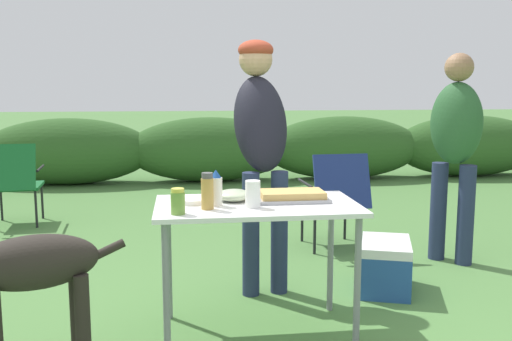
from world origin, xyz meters
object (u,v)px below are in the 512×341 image
paper_cup_stack (253,194)px  cooler_box (385,266)px  mixing_bowl (234,195)px  dog (23,273)px  camp_chair_near_hedge (14,180)px  mayo_bottle (216,189)px  relish_jar (178,202)px  camp_chair_green_behind_table (335,196)px  standing_person_in_gray_fleece (455,140)px  folding_table (257,217)px  spice_jar (207,191)px  food_tray (292,196)px  standing_person_with_beanie (260,133)px  plate_stack (193,200)px

paper_cup_stack → cooler_box: paper_cup_stack is taller
mixing_bowl → dog: (-1.01, -0.49, -0.24)m
mixing_bowl → camp_chair_near_hedge: size_ratio=0.24×
mayo_bottle → relish_jar: 0.27m
mixing_bowl → mayo_bottle: 0.17m
camp_chair_green_behind_table → standing_person_in_gray_fleece: bearing=-30.4°
folding_table → standing_person_in_gray_fleece: (1.69, 1.12, 0.30)m
spice_jar → cooler_box: 1.55m
folding_table → relish_jar: (-0.42, -0.21, 0.14)m
food_tray → relish_jar: relish_jar is taller
mayo_bottle → camp_chair_green_behind_table: bearing=55.3°
food_tray → camp_chair_green_behind_table: size_ratio=0.48×
folding_table → camp_chair_near_hedge: 3.42m
standing_person_with_beanie → camp_chair_near_hedge: size_ratio=2.02×
standing_person_with_beanie → dog: bearing=-145.2°
food_tray → camp_chair_near_hedge: camp_chair_near_hedge is taller
camp_chair_near_hedge → spice_jar: bearing=-63.3°
standing_person_with_beanie → camp_chair_green_behind_table: standing_person_with_beanie is taller
mixing_bowl → cooler_box: size_ratio=0.35×
relish_jar → camp_chair_green_behind_table: 2.20m
mixing_bowl → camp_chair_near_hedge: camp_chair_near_hedge is taller
plate_stack → camp_chair_green_behind_table: size_ratio=0.25×
mayo_bottle → standing_person_in_gray_fleece: 2.23m
plate_stack → camp_chair_near_hedge: 3.18m
relish_jar → mixing_bowl: bearing=44.1°
relish_jar → standing_person_in_gray_fleece: 2.50m
dog → cooler_box: bearing=-83.9°
mayo_bottle → standing_person_in_gray_fleece: (1.91, 1.14, 0.13)m
plate_stack → standing_person_with_beanie: size_ratio=0.12×
spice_jar → cooler_box: size_ratio=0.34×
mixing_bowl → relish_jar: (-0.31, -0.30, 0.03)m
mayo_bottle → food_tray: bearing=10.5°
cooler_box → paper_cup_stack: bearing=-37.2°
mayo_bottle → standing_person_with_beanie: standing_person_with_beanie is taller
mayo_bottle → relish_jar: bearing=-138.0°
mayo_bottle → camp_chair_near_hedge: bearing=123.1°
cooler_box → plate_stack: bearing=-50.2°
standing_person_with_beanie → camp_chair_near_hedge: bearing=129.7°
paper_cup_stack → camp_chair_green_behind_table: 1.90m
food_tray → standing_person_in_gray_fleece: (1.49, 1.07, 0.20)m
folding_table → paper_cup_stack: bearing=-109.8°
camp_chair_green_behind_table → food_tray: bearing=-116.8°
mixing_bowl → spice_jar: (-0.16, -0.20, 0.06)m
folding_table → mayo_bottle: size_ratio=5.65×
folding_table → food_tray: (0.20, 0.05, 0.10)m
dog → camp_chair_green_behind_table: bearing=-64.4°
food_tray → paper_cup_stack: bearing=-148.2°
mayo_bottle → cooler_box: (1.18, 0.59, -0.66)m
folding_table → paper_cup_stack: size_ratio=7.70×
mixing_bowl → standing_person_with_beanie: (0.24, 0.64, 0.29)m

